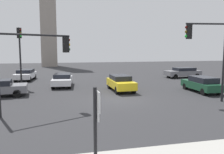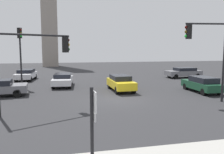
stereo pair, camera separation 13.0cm
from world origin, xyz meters
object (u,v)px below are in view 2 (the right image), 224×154
Objects in this scene: traffic_light_2 at (35,54)px; car_4 at (63,80)px; car_1 at (121,83)px; car_0 at (202,84)px; direction_sign at (93,125)px; car_2 at (26,74)px; car_3 at (184,72)px; traffic_light_1 at (20,47)px; traffic_light_0 at (208,45)px.

traffic_light_2 is 1.09× the size of car_4.
car_0 is at bearing 71.47° from car_1.
car_1 is at bearing 14.87° from traffic_light_2.
direction_sign is 0.55× the size of traffic_light_2.
car_3 is at bearing 90.52° from car_2.
traffic_light_0 is at bearing 5.98° from traffic_light_1.
car_1 is at bearing 67.85° from direction_sign.
traffic_light_2 is 9.18m from car_1.
direction_sign is 0.60× the size of car_4.
direction_sign is 14.70m from car_1.
traffic_light_0 is at bearing 37.63° from direction_sign.
traffic_light_2 is at bearing 105.06° from car_0.
direction_sign reaches higher than car_0.
traffic_light_2 reaches higher than direction_sign.
traffic_light_2 is (-2.28, 8.40, 1.79)m from direction_sign.
traffic_light_2 is (-11.57, 0.05, -0.56)m from traffic_light_0.
car_1 is (4.48, 13.96, -0.97)m from direction_sign.
car_3 is (20.06, -1.92, 0.01)m from car_2.
direction_sign is 16.41m from car_0.
car_3 is (17.41, 13.17, -2.80)m from traffic_light_2.
traffic_light_0 is at bearing 63.47° from car_3.
car_3 is (19.70, 3.66, -3.30)m from traffic_light_1.
car_3 is (10.64, 7.60, -0.04)m from car_1.
car_4 is (-12.00, 5.93, -0.03)m from car_0.
traffic_light_2 is at bearing -4.85° from car_4.
car_1 is 13.08m from car_3.
car_2 reaches higher than car_4.
car_3 is at bearing 12.54° from traffic_light_2.
traffic_light_2 is at bearing -51.59° from car_1.
traffic_light_0 reaches higher than car_2.
traffic_light_2 reaches higher than car_4.
traffic_light_0 is at bearing 49.21° from car_2.
direction_sign is at bearing 52.27° from car_3.
traffic_light_0 is at bearing 39.53° from car_1.
car_3 is at bearing 124.52° from car_1.
direction_sign is 24.02m from car_2.
direction_sign is 17.77m from car_4.
car_0 is 13.38m from car_4.
car_3 is at bearing -19.96° from car_0.
car_1 is 13.40m from car_2.
car_0 is 7.21m from car_1.
car_4 is (-0.63, 17.73, -1.04)m from direction_sign.
traffic_light_1 is 1.33× the size of car_4.
car_4 is (3.94, -0.18, -3.32)m from traffic_light_1.
traffic_light_1 is 20.31m from car_3.
car_1 is 0.88× the size of car_3.
direction_sign is 26.36m from car_3.
car_4 is at bearing 42.78° from car_2.
car_0 is 0.98× the size of car_2.
traffic_light_0 is 1.33× the size of car_2.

